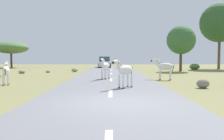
{
  "coord_description": "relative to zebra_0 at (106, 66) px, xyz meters",
  "views": [
    {
      "loc": [
        -0.13,
        -7.79,
        1.65
      ],
      "look_at": [
        -0.18,
        10.13,
        0.63
      ],
      "focal_mm": 35.53,
      "sensor_mm": 36.0,
      "label": 1
    }
  ],
  "objects": [
    {
      "name": "road",
      "position": [
        0.45,
        -8.59,
        -0.98
      ],
      "size": [
        6.0,
        64.0,
        0.05
      ],
      "primitive_type": "cube",
      "color": "slate",
      "rests_on": "ground_plane"
    },
    {
      "name": "zebra_3",
      "position": [
        1.17,
        -4.77,
        -0.03
      ],
      "size": [
        1.28,
        1.33,
        1.55
      ],
      "rotation": [
        0.0,
        0.0,
        2.39
      ],
      "color": "silver",
      "rests_on": "road"
    },
    {
      "name": "bush_1",
      "position": [
        11.68,
        13.49,
        -0.6
      ],
      "size": [
        1.35,
        1.21,
        0.81
      ],
      "primitive_type": "ellipsoid",
      "color": "#4C7038",
      "rests_on": "ground_plane"
    },
    {
      "name": "rock_4",
      "position": [
        -3.76,
        8.88,
        -0.78
      ],
      "size": [
        0.75,
        0.53,
        0.46
      ],
      "primitive_type": "ellipsoid",
      "color": "#A89E8C",
      "rests_on": "ground_plane"
    },
    {
      "name": "lane_markings",
      "position": [
        0.45,
        -9.59,
        -0.95
      ],
      "size": [
        0.16,
        56.0,
        0.01
      ],
      "color": "silver",
      "rests_on": "road"
    },
    {
      "name": "tree_0",
      "position": [
        8.65,
        9.81,
        2.68
      ],
      "size": [
        3.35,
        3.35,
        5.38
      ],
      "color": "#4C3823",
      "rests_on": "ground_plane"
    },
    {
      "name": "ground_plane",
      "position": [
        0.65,
        -8.59,
        -1.0
      ],
      "size": [
        90.0,
        90.0,
        0.0
      ],
      "primitive_type": "plane",
      "color": "olive"
    },
    {
      "name": "zebra_2",
      "position": [
        4.33,
        -0.21,
        -0.04
      ],
      "size": [
        1.65,
        0.83,
        1.61
      ],
      "rotation": [
        0.0,
        0.0,
        1.24
      ],
      "color": "silver",
      "rests_on": "ground_plane"
    },
    {
      "name": "zebra_0",
      "position": [
        0.0,
        0.0,
        0.0
      ],
      "size": [
        0.78,
        1.65,
        1.6
      ],
      "rotation": [
        0.0,
        0.0,
        2.84
      ],
      "color": "silver",
      "rests_on": "road"
    },
    {
      "name": "tree_1",
      "position": [
        -15.58,
        19.0,
        2.19
      ],
      "size": [
        5.35,
        5.35,
        4.14
      ],
      "color": "#4C3823",
      "rests_on": "ground_plane"
    },
    {
      "name": "zebra_1",
      "position": [
        -5.9,
        -3.02,
        -0.14
      ],
      "size": [
        0.8,
        1.47,
        1.46
      ],
      "rotation": [
        0.0,
        0.0,
        0.37
      ],
      "color": "silver",
      "rests_on": "ground_plane"
    },
    {
      "name": "car_0",
      "position": [
        -0.65,
        19.45,
        -0.16
      ],
      "size": [
        2.05,
        4.36,
        1.74
      ],
      "rotation": [
        0.0,
        0.0,
        -0.01
      ],
      "color": "silver",
      "rests_on": "road"
    },
    {
      "name": "rock_3",
      "position": [
        -8.77,
        6.39,
        -0.83
      ],
      "size": [
        0.68,
        0.65,
        0.34
      ],
      "primitive_type": "ellipsoid",
      "color": "gray",
      "rests_on": "ground_plane"
    },
    {
      "name": "rock_0",
      "position": [
        5.41,
        -4.56,
        -0.76
      ],
      "size": [
        0.67,
        0.54,
        0.49
      ],
      "primitive_type": "ellipsoid",
      "color": "gray",
      "rests_on": "ground_plane"
    },
    {
      "name": "tree_4",
      "position": [
        15.78,
        15.22,
        5.53
      ],
      "size": [
        5.51,
        5.51,
        9.31
      ],
      "color": "brown",
      "rests_on": "ground_plane"
    },
    {
      "name": "rock_1",
      "position": [
        -6.44,
        7.61,
        -0.87
      ],
      "size": [
        0.49,
        0.38,
        0.27
      ],
      "primitive_type": "ellipsoid",
      "color": "gray",
      "rests_on": "ground_plane"
    }
  ]
}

